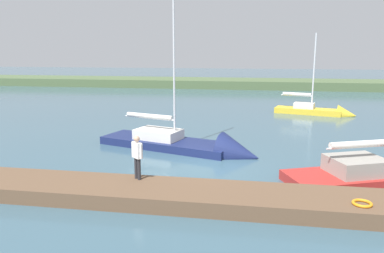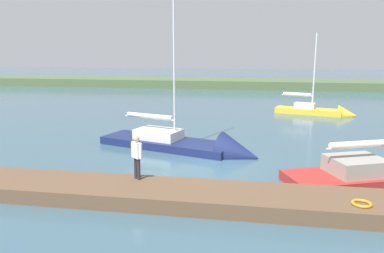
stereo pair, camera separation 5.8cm
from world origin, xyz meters
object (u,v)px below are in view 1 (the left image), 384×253
sailboat_outer_mooring (194,148)px  person_on_dock (137,154)px  life_ring_buoy (362,203)px  sailboat_far_right (320,112)px

sailboat_outer_mooring → person_on_dock: 6.89m
person_on_dock → sailboat_outer_mooring: bearing=30.9°
life_ring_buoy → person_on_dock: 8.27m
sailboat_outer_mooring → sailboat_far_right: (-9.08, -13.86, 0.05)m
sailboat_outer_mooring → sailboat_far_right: 16.57m
sailboat_outer_mooring → sailboat_far_right: sailboat_outer_mooring is taller
sailboat_outer_mooring → person_on_dock: size_ratio=6.55×
life_ring_buoy → person_on_dock: (8.13, -1.21, 0.98)m
person_on_dock → life_ring_buoy: bearing=-57.5°
life_ring_buoy → person_on_dock: size_ratio=0.37×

